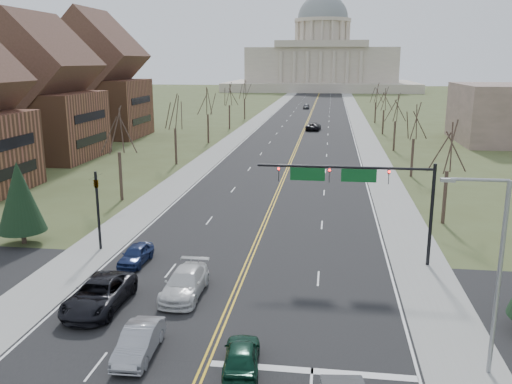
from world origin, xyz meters
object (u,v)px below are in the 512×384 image
(car_sb_inner_second, at_px, (185,283))
(car_far_sb, at_px, (306,106))
(signal_mast, at_px, (358,182))
(car_nb_inner_lead, at_px, (242,355))
(car_far_nb, at_px, (313,126))
(signal_left, at_px, (97,202))
(car_sb_outer_second, at_px, (136,254))
(car_sb_inner_lead, at_px, (139,342))
(car_sb_outer_lead, at_px, (99,294))
(street_light, at_px, (494,265))

(car_sb_inner_second, xyz_separation_m, car_far_sb, (1.04, 132.90, -0.05))
(signal_mast, xyz_separation_m, car_far_sb, (-9.36, 125.66, -5.01))
(signal_mast, height_order, car_nb_inner_lead, signal_mast)
(car_sb_inner_second, bearing_deg, car_far_nb, 86.81)
(signal_left, distance_m, car_sb_outer_second, 5.43)
(car_sb_inner_lead, bearing_deg, car_sb_inner_second, 84.99)
(car_sb_inner_lead, bearing_deg, car_nb_inner_lead, -7.74)
(car_sb_outer_lead, distance_m, car_sb_inner_second, 5.02)
(signal_mast, distance_m, car_nb_inner_lead, 16.62)
(car_sb_outer_lead, bearing_deg, car_far_nb, 83.90)
(signal_mast, distance_m, car_sb_inner_second, 13.61)
(car_sb_inner_lead, xyz_separation_m, car_sb_outer_lead, (-4.05, 4.66, 0.12))
(car_sb_inner_second, bearing_deg, car_sb_outer_second, 135.91)
(signal_left, height_order, car_far_nb, signal_left)
(signal_mast, relative_size, car_far_nb, 2.12)
(car_sb_outer_lead, xyz_separation_m, car_sb_inner_second, (4.42, 2.37, -0.05))
(signal_left, relative_size, car_far_sb, 1.39)
(signal_left, xyz_separation_m, car_sb_outer_lead, (4.12, -9.61, -2.87))
(signal_mast, bearing_deg, car_sb_inner_lead, -127.07)
(signal_left, bearing_deg, car_sb_outer_second, -34.18)
(car_nb_inner_lead, distance_m, car_sb_inner_second, 8.90)
(signal_left, height_order, street_light, street_light)
(signal_left, height_order, car_nb_inner_lead, signal_left)
(car_far_nb, bearing_deg, street_light, 102.36)
(signal_left, distance_m, car_far_sb, 126.06)
(signal_mast, xyz_separation_m, car_sb_inner_lead, (-10.77, -14.26, -5.03))
(car_sb_inner_second, distance_m, car_far_sb, 132.90)
(street_light, xyz_separation_m, car_sb_inner_lead, (-16.06, -0.76, -4.50))
(signal_mast, relative_size, car_sb_inner_second, 2.25)
(car_far_nb, bearing_deg, signal_mast, 99.60)
(signal_mast, bearing_deg, car_far_nb, 94.21)
(car_far_nb, bearing_deg, car_sb_inner_second, 91.99)
(car_sb_outer_lead, bearing_deg, car_far_sb, 87.88)
(signal_mast, xyz_separation_m, car_sb_inner_second, (-10.40, -7.23, -4.97))
(car_sb_outer_lead, bearing_deg, signal_left, 113.41)
(car_far_nb, bearing_deg, car_sb_inner_lead, 92.02)
(car_nb_inner_lead, relative_size, car_sb_inner_lead, 0.94)
(car_sb_outer_second, distance_m, car_far_sb, 128.33)
(car_sb_inner_second, relative_size, car_far_nb, 0.94)
(car_sb_outer_lead, xyz_separation_m, car_sb_outer_second, (-0.39, 7.07, -0.17))
(car_sb_outer_second, bearing_deg, street_light, -26.36)
(street_light, xyz_separation_m, car_sb_outer_lead, (-20.12, 3.89, -4.38))
(street_light, relative_size, car_sb_inner_second, 1.68)
(car_sb_inner_lead, relative_size, car_sb_outer_second, 1.11)
(car_far_sb, bearing_deg, car_sb_inner_lead, -88.88)
(car_sb_outer_second, distance_m, car_far_nb, 78.08)
(signal_left, distance_m, car_far_nb, 76.20)
(car_sb_outer_lead, height_order, car_sb_outer_second, car_sb_outer_lead)
(car_sb_outer_second, height_order, car_far_nb, car_far_nb)
(car_sb_inner_lead, relative_size, car_far_nb, 0.76)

